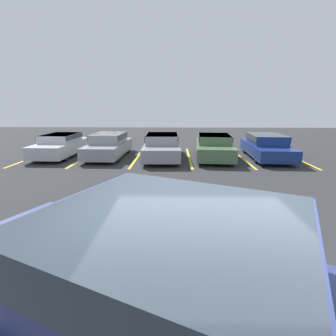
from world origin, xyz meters
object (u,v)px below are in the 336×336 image
at_px(parked_sedan_a, 61,144).
at_px(parked_sedan_b, 109,144).
at_px(pickup_truck, 203,328).
at_px(parked_sedan_d, 214,146).
at_px(parked_sedan_e, 266,145).
at_px(parked_sedan_c, 162,145).

bearing_deg(parked_sedan_a, parked_sedan_b, 88.76).
height_order(pickup_truck, parked_sedan_b, pickup_truck).
xyz_separation_m(pickup_truck, parked_sedan_b, (-3.82, 12.20, -0.28)).
height_order(parked_sedan_b, parked_sedan_d, parked_sedan_b).
relative_size(parked_sedan_b, parked_sedan_e, 0.94).
distance_m(parked_sedan_b, parked_sedan_e, 8.46).
xyz_separation_m(pickup_truck, parked_sedan_d, (1.85, 11.95, -0.30)).
distance_m(parked_sedan_c, parked_sedan_d, 2.75).
relative_size(parked_sedan_a, parked_sedan_b, 1.00).
xyz_separation_m(parked_sedan_c, parked_sedan_d, (2.75, 0.07, -0.02)).
bearing_deg(parked_sedan_e, parked_sedan_a, -88.45).
distance_m(parked_sedan_a, parked_sedan_e, 11.14).
bearing_deg(pickup_truck, parked_sedan_e, 93.63).
height_order(parked_sedan_b, parked_sedan_c, parked_sedan_c).
height_order(parked_sedan_a, parked_sedan_c, parked_sedan_c).
height_order(parked_sedan_d, parked_sedan_e, parked_sedan_e).
xyz_separation_m(parked_sedan_a, parked_sedan_d, (8.36, -0.38, 0.01)).
xyz_separation_m(parked_sedan_c, parked_sedan_e, (5.54, 0.20, -0.01)).
relative_size(pickup_truck, parked_sedan_c, 1.36).
xyz_separation_m(parked_sedan_a, parked_sedan_c, (5.60, -0.45, 0.04)).
bearing_deg(parked_sedan_a, parked_sedan_d, 88.72).
height_order(parked_sedan_c, parked_sedan_e, parked_sedan_c).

